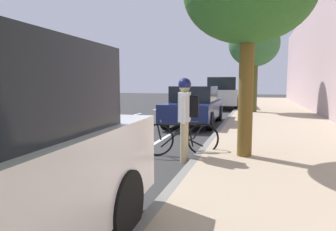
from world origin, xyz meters
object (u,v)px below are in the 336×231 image
at_px(bicycle_at_curb, 181,138).
at_px(cyclist_with_backpack, 186,111).
at_px(parked_suv_silver_mid, 222,93).
at_px(street_tree_far_end, 254,45).
at_px(parked_sedan_dark_blue_second, 195,106).

relative_size(bicycle_at_curb, cyclist_with_backpack, 0.96).
bearing_deg(bicycle_at_curb, parked_suv_silver_mid, 92.28).
xyz_separation_m(bicycle_at_curb, cyclist_with_backpack, (0.22, -0.45, 0.68)).
distance_m(bicycle_at_curb, street_tree_far_end, 10.45).
xyz_separation_m(parked_suv_silver_mid, bicycle_at_curb, (0.52, -12.95, -0.63)).
distance_m(parked_sedan_dark_blue_second, street_tree_far_end, 5.94).
bearing_deg(parked_sedan_dark_blue_second, parked_suv_silver_mid, 88.49).
relative_size(parked_sedan_dark_blue_second, parked_suv_silver_mid, 0.92).
relative_size(parked_sedan_dark_blue_second, bicycle_at_curb, 2.63).
height_order(parked_suv_silver_mid, bicycle_at_curb, parked_suv_silver_mid).
bearing_deg(parked_sedan_dark_blue_second, street_tree_far_end, 65.95).
bearing_deg(street_tree_far_end, parked_suv_silver_mid, 121.81).
height_order(parked_suv_silver_mid, street_tree_far_end, street_tree_far_end).
bearing_deg(street_tree_far_end, cyclist_with_backpack, -96.54).
height_order(parked_sedan_dark_blue_second, bicycle_at_curb, parked_sedan_dark_blue_second).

